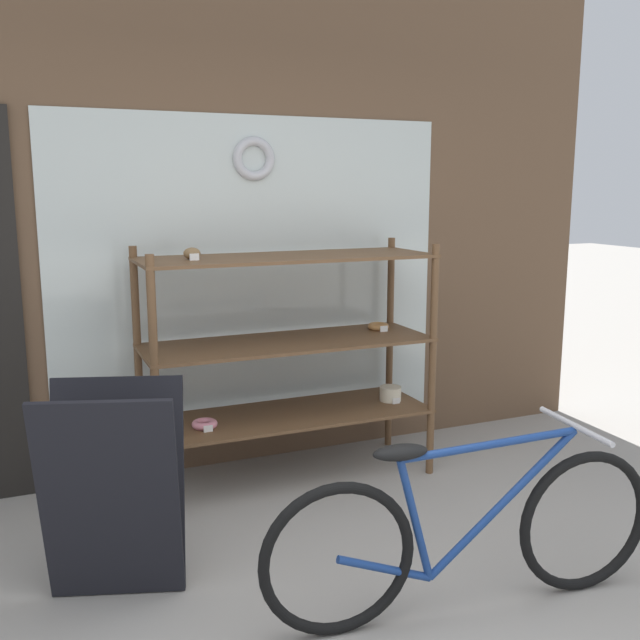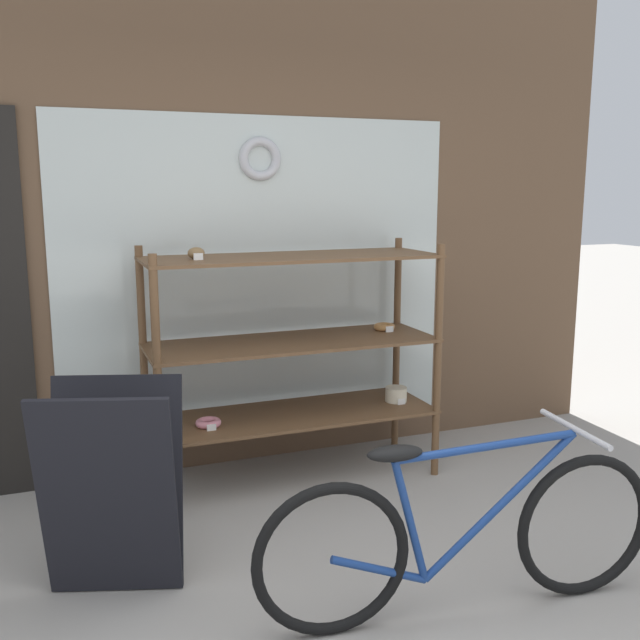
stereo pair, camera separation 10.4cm
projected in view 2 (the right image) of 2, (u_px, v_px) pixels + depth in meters
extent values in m
cube|color=brown|center=(224.00, 181.00, 4.18)|extent=(5.24, 0.08, 3.44)
cube|color=silver|center=(261.00, 277.00, 4.31)|extent=(2.41, 0.02, 1.90)
torus|color=#B7B7BC|center=(260.00, 159.00, 4.17)|extent=(0.26, 0.06, 0.26)
cylinder|color=brown|center=(158.00, 391.00, 3.56)|extent=(0.04, 0.04, 1.37)
cylinder|color=brown|center=(438.00, 363.00, 4.13)|extent=(0.04, 0.04, 1.37)
cylinder|color=brown|center=(144.00, 367.00, 4.03)|extent=(0.04, 0.04, 1.37)
cylinder|color=brown|center=(397.00, 344.00, 4.60)|extent=(0.04, 0.04, 1.37)
cube|color=brown|center=(293.00, 414.00, 4.13)|extent=(1.65, 0.56, 0.02)
cube|color=brown|center=(292.00, 342.00, 4.06)|extent=(1.65, 0.56, 0.02)
cube|color=brown|center=(292.00, 257.00, 3.97)|extent=(1.65, 0.56, 0.02)
ellipsoid|color=brown|center=(196.00, 253.00, 3.77)|extent=(0.09, 0.08, 0.06)
cube|color=white|center=(198.00, 257.00, 3.72)|extent=(0.05, 0.00, 0.04)
cylinder|color=beige|center=(396.00, 394.00, 4.35)|extent=(0.13, 0.13, 0.09)
cube|color=white|center=(402.00, 402.00, 4.29)|extent=(0.05, 0.00, 0.04)
torus|color=#B27A42|center=(384.00, 327.00, 4.36)|extent=(0.13, 0.13, 0.04)
cube|color=white|center=(390.00, 329.00, 4.29)|extent=(0.05, 0.00, 0.04)
torus|color=pink|center=(208.00, 423.00, 3.90)|extent=(0.14, 0.14, 0.04)
cube|color=white|center=(212.00, 428.00, 3.83)|extent=(0.05, 0.00, 0.04)
torus|color=black|center=(332.00, 560.00, 2.68)|extent=(0.62, 0.11, 0.62)
torus|color=black|center=(584.00, 525.00, 2.95)|extent=(0.62, 0.11, 0.62)
cylinder|color=navy|center=(500.00, 506.00, 2.83)|extent=(0.65, 0.11, 0.57)
cylinder|color=navy|center=(487.00, 447.00, 2.76)|extent=(0.76, 0.12, 0.07)
cylinder|color=navy|center=(410.00, 522.00, 2.74)|extent=(0.17, 0.05, 0.52)
cylinder|color=navy|center=(379.00, 570.00, 2.74)|extent=(0.39, 0.08, 0.17)
ellipsoid|color=black|center=(395.00, 453.00, 2.67)|extent=(0.23, 0.11, 0.06)
cylinder|color=#B2B2B7|center=(574.00, 428.00, 2.85)|extent=(0.08, 0.46, 0.02)
cube|color=black|center=(107.00, 499.00, 2.86)|extent=(0.58, 0.36, 0.89)
cube|color=black|center=(118.00, 481.00, 3.04)|extent=(0.58, 0.36, 0.89)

